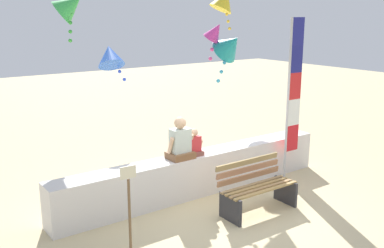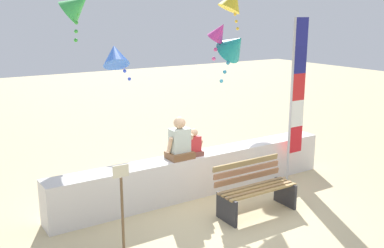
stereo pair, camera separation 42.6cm
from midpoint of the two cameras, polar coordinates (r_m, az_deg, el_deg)
ground_plane at (r=8.14m, az=5.62°, el=-10.62°), size 40.00×40.00×0.00m
seawall_ledge at (r=8.62m, az=2.20°, el=-6.32°), size 5.84×0.50×0.79m
park_bench at (r=7.93m, az=9.51°, el=-8.26°), size 1.43×0.62×0.88m
person_adult at (r=8.15m, az=-0.08°, el=-2.36°), size 0.51×0.37×0.78m
person_child at (r=8.34m, az=1.72°, el=-2.71°), size 0.34×0.25×0.52m
flag_banner at (r=9.20m, az=14.38°, el=3.87°), size 0.38×0.05×3.30m
kite_teal at (r=9.59m, az=6.71°, el=9.92°), size 0.81×0.86×1.14m
kite_blue at (r=10.01m, az=-8.53°, el=8.64°), size 0.72×0.84×0.93m
kite_yellow at (r=12.23m, az=6.22°, el=15.37°), size 0.93×0.84×1.12m
kite_magenta at (r=9.59m, az=4.77°, el=11.58°), size 0.58×0.62×0.83m
kite_green at (r=10.28m, az=-13.24°, el=14.44°), size 0.96×0.88×1.15m
sign_post at (r=6.55m, az=-7.05°, el=-9.59°), size 0.24×0.04×1.29m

